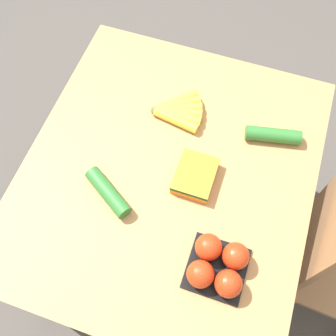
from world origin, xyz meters
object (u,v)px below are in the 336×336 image
Objects in this scene: chair at (336,255)px; cucumber_near at (108,192)px; cucumber_far at (273,135)px; carrot_bag at (195,175)px; tomato_pack at (218,265)px; banana_bunch at (177,111)px.

chair reaches higher than cucumber_near.
cucumber_far is at bearing 129.81° from cucumber_near.
chair reaches higher than carrot_bag.
tomato_pack is at bearing -6.96° from cucumber_far.
tomato_pack is at bearing 124.94° from chair.
carrot_bag is 0.30m from cucumber_near.
banana_bunch is (-0.26, -0.72, 0.25)m from chair.
carrot_bag is at bearing 31.29° from banana_bunch.
cucumber_far is at bearing 58.04° from chair.
chair is at bearing 53.89° from cucumber_far.
chair is at bearing 70.40° from banana_bunch.
cucumber_near is (-0.12, -0.41, -0.02)m from tomato_pack.
cucumber_near reaches higher than carrot_bag.
cucumber_near is at bearing 103.12° from chair.
cucumber_near is at bearing -59.27° from carrot_bag.
carrot_bag is 0.32m from cucumber_far.
tomato_pack is 0.90× the size of cucumber_far.
banana_bunch is at bearing -149.72° from tomato_pack.
chair is 5.04× the size of cucumber_near.
banana_bunch is at bearing 163.70° from cucumber_near.
cucumber_near is (0.39, -0.11, 0.01)m from banana_bunch.
banana_bunch is at bearing 74.56° from chair.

